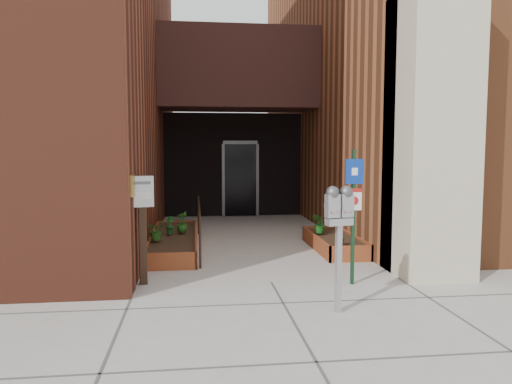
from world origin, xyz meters
name	(u,v)px	position (x,y,z in m)	size (l,w,h in m)	color
ground	(271,282)	(0.00, 0.00, 0.00)	(80.00, 80.00, 0.00)	#9E9991
architecture	(227,40)	(-0.18, 6.89, 4.98)	(20.00, 14.60, 10.00)	maroon
planter_left	(174,242)	(-1.55, 2.70, 0.13)	(0.90, 3.60, 0.30)	maroon
planter_right	(334,243)	(1.60, 2.20, 0.13)	(0.80, 2.20, 0.30)	maroon
handrail	(199,212)	(-1.05, 2.65, 0.75)	(0.04, 3.34, 0.90)	black
parking_meter	(339,215)	(0.61, -1.43, 1.22)	(0.36, 0.20, 1.57)	#A4A4A6
sign_post	(354,202)	(1.18, -0.24, 1.23)	(0.27, 0.07, 2.00)	#12321A
payment_dropbox	(142,206)	(-1.90, 0.15, 1.16)	(0.36, 0.30, 1.62)	black
shrub_left_a	(156,230)	(-1.85, 2.06, 0.49)	(0.35, 0.35, 0.39)	#275A19
shrub_left_b	(169,225)	(-1.64, 2.74, 0.47)	(0.19, 0.19, 0.35)	#1B611F
shrub_left_c	(182,223)	(-1.39, 2.87, 0.50)	(0.22, 0.22, 0.39)	#215819
shrub_left_d	(184,220)	(-1.37, 3.35, 0.48)	(0.19, 0.19, 0.36)	#1E5B1A
shrub_right_a	(339,235)	(1.43, 1.30, 0.46)	(0.18, 0.18, 0.32)	#245217
shrub_right_b	(318,223)	(1.35, 2.55, 0.48)	(0.19, 0.19, 0.35)	#215418
shrub_right_c	(320,224)	(1.35, 2.41, 0.48)	(0.33, 0.33, 0.36)	#1B5E1A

